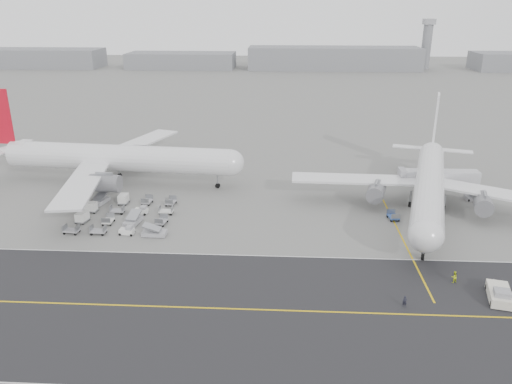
# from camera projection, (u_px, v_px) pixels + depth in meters

# --- Properties ---
(ground) EXTENTS (700.00, 700.00, 0.00)m
(ground) POSITION_uv_depth(u_px,v_px,m) (234.00, 249.00, 85.95)
(ground) COLOR gray
(ground) RESTS_ON ground
(taxiway) EXTENTS (220.00, 59.00, 0.03)m
(taxiway) POSITION_uv_depth(u_px,v_px,m) (257.00, 310.00, 68.88)
(taxiway) COLOR #252527
(taxiway) RESTS_ON ground
(horizon_buildings) EXTENTS (520.00, 28.00, 28.00)m
(horizon_buildings) POSITION_uv_depth(u_px,v_px,m) (318.00, 69.00, 327.39)
(horizon_buildings) COLOR gray
(horizon_buildings) RESTS_ON ground
(control_tower) EXTENTS (7.00, 7.00, 31.25)m
(control_tower) POSITION_uv_depth(u_px,v_px,m) (427.00, 43.00, 322.72)
(control_tower) COLOR gray
(control_tower) RESTS_ON ground
(airliner_a) EXTENTS (62.47, 61.56, 21.55)m
(airliner_a) POSITION_uv_depth(u_px,v_px,m) (113.00, 158.00, 115.78)
(airliner_a) COLOR silver
(airliner_a) RESTS_ON ground
(airliner_b) EXTENTS (54.86, 56.03, 19.83)m
(airliner_b) POSITION_uv_depth(u_px,v_px,m) (429.00, 183.00, 100.57)
(airliner_b) COLOR silver
(airliner_b) RESTS_ON ground
(pushback_tug) EXTENTS (4.18, 8.09, 2.28)m
(pushback_tug) POSITION_uv_depth(u_px,v_px,m) (500.00, 294.00, 70.79)
(pushback_tug) COLOR silver
(pushback_tug) RESTS_ON ground
(jet_bridge) EXTENTS (17.61, 3.50, 6.67)m
(jet_bridge) POSITION_uv_depth(u_px,v_px,m) (440.00, 179.00, 106.56)
(jet_bridge) COLOR gray
(jet_bridge) RESTS_ON ground
(gse_cluster) EXTENTS (26.08, 25.31, 2.17)m
(gse_cluster) POSITION_uv_depth(u_px,v_px,m) (125.00, 218.00, 98.41)
(gse_cluster) COLOR #A09FA5
(gse_cluster) RESTS_ON ground
(stray_dolly) EXTENTS (2.16, 3.09, 1.76)m
(stray_dolly) POSITION_uv_depth(u_px,v_px,m) (393.00, 219.00, 97.83)
(stray_dolly) COLOR silver
(stray_dolly) RESTS_ON ground
(ground_crew_a) EXTENTS (0.67, 0.49, 1.70)m
(ground_crew_a) POSITION_uv_depth(u_px,v_px,m) (405.00, 302.00, 69.21)
(ground_crew_a) COLOR black
(ground_crew_a) RESTS_ON ground
(ground_crew_b) EXTENTS (1.09, 0.97, 1.87)m
(ground_crew_b) POSITION_uv_depth(u_px,v_px,m) (454.00, 277.00, 75.37)
(ground_crew_b) COLOR #C1D719
(ground_crew_b) RESTS_ON ground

